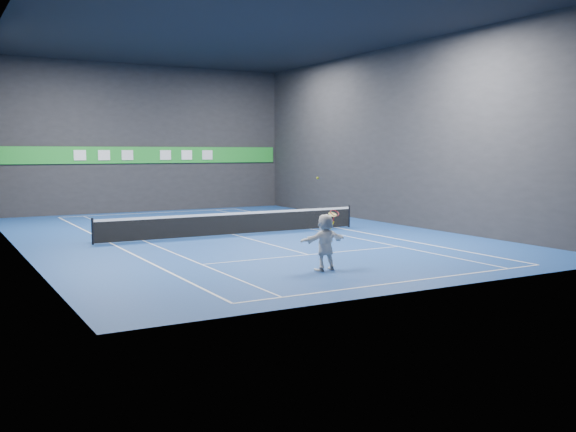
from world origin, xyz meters
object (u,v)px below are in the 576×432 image
tennis_ball (318,178)px  tennis_racket (334,215)px  tennis_net (234,223)px  player (325,242)px

tennis_ball → tennis_racket: bearing=-6.5°
tennis_ball → tennis_net: (1.34, 9.13, -2.34)m
player → tennis_ball: tennis_ball is taller
player → tennis_racket: size_ratio=2.75×
tennis_net → tennis_racket: size_ratio=19.40×
tennis_net → tennis_racket: bearing=-94.7°
tennis_ball → tennis_racket: 1.30m
tennis_ball → tennis_net: bearing=81.7°
tennis_ball → player: bearing=-27.1°
tennis_ball → tennis_net: 9.52m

